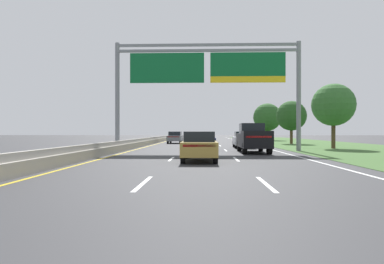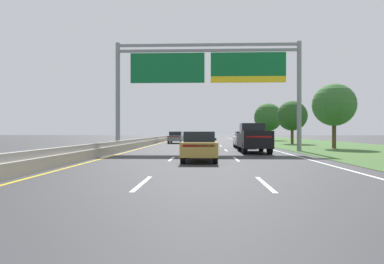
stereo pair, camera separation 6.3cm
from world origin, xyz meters
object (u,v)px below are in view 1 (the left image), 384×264
overhead_sign_gantry (207,73)px  pickup_truck_black (253,138)px  car_navy_centre_lane_sedan (205,140)px  car_white_right_lane_sedan (243,139)px  roadside_tree_distant (267,117)px  roadside_tree_mid (333,105)px  roadside_tree_far (291,116)px  car_grey_left_lane_sedan (175,137)px  car_gold_centre_lane_sedan (199,146)px

overhead_sign_gantry → pickup_truck_black: overhead_sign_gantry is taller
car_navy_centre_lane_sedan → pickup_truck_black: bearing=-135.2°
car_white_right_lane_sedan → roadside_tree_distant: bearing=-14.0°
car_white_right_lane_sedan → roadside_tree_distant: 28.56m
roadside_tree_mid → roadside_tree_far: bearing=93.8°
car_grey_left_lane_sedan → roadside_tree_far: size_ratio=0.81×
pickup_truck_black → car_grey_left_lane_sedan: bearing=21.4°
car_grey_left_lane_sedan → car_white_right_lane_sedan: same height
roadside_tree_mid → roadside_tree_distant: roadside_tree_distant is taller
car_navy_centre_lane_sedan → car_white_right_lane_sedan: bearing=-44.8°
overhead_sign_gantry → car_white_right_lane_sedan: (3.54, 5.24, -5.49)m
pickup_truck_black → roadside_tree_distant: roadside_tree_distant is taller
car_navy_centre_lane_sedan → car_gold_centre_lane_sedan: size_ratio=1.01×
roadside_tree_mid → roadside_tree_far: 11.65m
overhead_sign_gantry → roadside_tree_far: (10.83, 15.60, -2.75)m
pickup_truck_black → roadside_tree_distant: bearing=-11.9°
car_navy_centre_lane_sedan → car_grey_left_lane_sedan: (-3.90, 15.79, 0.00)m
car_navy_centre_lane_sedan → roadside_tree_distant: bearing=-18.4°
pickup_truck_black → car_grey_left_lane_sedan: size_ratio=1.22×
pickup_truck_black → car_gold_centre_lane_sedan: bearing=151.9°
car_grey_left_lane_sedan → car_white_right_lane_sedan: bearing=-147.0°
roadside_tree_far → roadside_tree_distant: size_ratio=0.83×
overhead_sign_gantry → car_grey_left_lane_sedan: 18.79m
car_grey_left_lane_sedan → roadside_tree_distant: (15.09, 15.10, 3.28)m
roadside_tree_mid → roadside_tree_distant: 28.62m
overhead_sign_gantry → car_navy_centre_lane_sedan: overhead_sign_gantry is taller
roadside_tree_mid → roadside_tree_far: roadside_tree_mid is taller
car_grey_left_lane_sedan → car_gold_centre_lane_sedan: (3.52, -26.70, 0.00)m
car_white_right_lane_sedan → pickup_truck_black: bearing=-179.9°
car_navy_centre_lane_sedan → roadside_tree_mid: 12.40m
car_grey_left_lane_sedan → roadside_tree_distant: bearing=-43.8°
overhead_sign_gantry → pickup_truck_black: (3.38, -2.04, -5.23)m
overhead_sign_gantry → car_navy_centre_lane_sedan: (-0.16, 1.71, -5.49)m
roadside_tree_far → car_grey_left_lane_sedan: bearing=172.7°
car_gold_centre_lane_sedan → roadside_tree_mid: (12.14, 13.18, 3.19)m
car_white_right_lane_sedan → car_gold_centre_lane_sedan: size_ratio=1.01×
roadside_tree_far → car_white_right_lane_sedan: bearing=-125.2°
car_white_right_lane_sedan → car_grey_left_lane_sedan: bearing=33.1°
car_gold_centre_lane_sedan → roadside_tree_distant: bearing=-15.8°
car_white_right_lane_sedan → roadside_tree_distant: (7.50, 27.36, 3.28)m
car_gold_centre_lane_sedan → pickup_truck_black: bearing=-29.0°
car_navy_centre_lane_sedan → car_white_right_lane_sedan: 5.11m
pickup_truck_black → roadside_tree_mid: roadside_tree_mid is taller
pickup_truck_black → roadside_tree_far: size_ratio=0.99×
overhead_sign_gantry → car_gold_centre_lane_sedan: 10.73m
car_navy_centre_lane_sedan → roadside_tree_far: roadside_tree_far is taller
car_white_right_lane_sedan → roadside_tree_far: bearing=-33.8°
car_white_right_lane_sedan → car_gold_centre_lane_sedan: (-4.07, -14.44, 0.00)m
car_navy_centre_lane_sedan → roadside_tree_far: bearing=-36.9°
car_gold_centre_lane_sedan → roadside_tree_mid: roadside_tree_mid is taller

